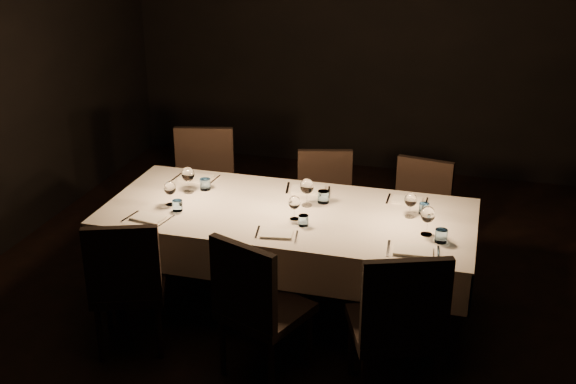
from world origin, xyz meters
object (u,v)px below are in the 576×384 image
(dining_table, at_px, (288,221))
(chair_near_center, at_px, (256,303))
(chair_near_left, at_px, (127,280))
(chair_far_right, at_px, (419,213))
(chair_near_right, at_px, (398,322))
(chair_far_left, at_px, (204,185))
(chair_far_center, at_px, (325,202))

(dining_table, distance_m, chair_near_center, 0.85)
(dining_table, bearing_deg, chair_near_left, -136.70)
(chair_far_right, bearing_deg, chair_near_center, -106.24)
(chair_near_left, bearing_deg, chair_near_center, 155.90)
(chair_near_left, xyz_separation_m, chair_near_center, (0.87, -0.05, 0.01))
(chair_near_left, bearing_deg, dining_table, -157.42)
(chair_near_center, bearing_deg, dining_table, -65.78)
(chair_near_center, bearing_deg, chair_far_right, -94.11)
(chair_near_center, relative_size, chair_near_right, 0.95)
(chair_far_left, bearing_deg, chair_near_center, -72.62)
(chair_far_center, bearing_deg, chair_far_left, 166.61)
(chair_near_center, relative_size, chair_far_center, 1.07)
(chair_near_right, height_order, chair_far_center, chair_near_right)
(chair_near_center, height_order, chair_near_right, chair_near_right)
(dining_table, relative_size, chair_near_right, 2.49)
(dining_table, height_order, chair_far_right, chair_far_right)
(chair_near_left, relative_size, chair_far_right, 1.05)
(chair_near_left, distance_m, chair_far_right, 2.28)
(chair_far_center, height_order, chair_far_right, chair_far_right)
(chair_near_left, bearing_deg, chair_far_center, -140.73)
(chair_near_right, bearing_deg, chair_near_left, -23.16)
(chair_far_center, bearing_deg, dining_table, -111.18)
(chair_far_left, bearing_deg, chair_far_center, -11.93)
(chair_far_center, bearing_deg, chair_near_right, -79.56)
(chair_near_right, height_order, chair_far_left, chair_near_right)
(chair_far_left, xyz_separation_m, chair_far_center, (1.01, 0.03, -0.05))
(chair_far_left, bearing_deg, chair_far_right, -12.96)
(chair_near_left, xyz_separation_m, chair_far_left, (-0.10, 1.55, 0.03))
(chair_near_right, xyz_separation_m, chair_far_left, (-1.81, 1.61, -0.00))
(chair_far_center, xyz_separation_m, chair_far_right, (0.74, -0.01, 0.00))
(dining_table, distance_m, chair_far_center, 0.82)
(dining_table, xyz_separation_m, chair_near_center, (0.04, -0.84, -0.16))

